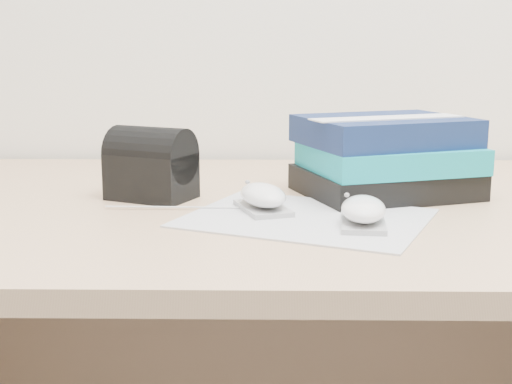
{
  "coord_description": "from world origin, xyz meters",
  "views": [
    {
      "loc": [
        -0.07,
        0.52,
        0.96
      ],
      "look_at": [
        -0.09,
        1.46,
        0.77
      ],
      "focal_mm": 50.0,
      "sensor_mm": 36.0,
      "label": 1
    }
  ],
  "objects_px": {
    "book_stack": "(386,157)",
    "pouch": "(151,164)",
    "mouse_rear": "(263,197)",
    "desk": "(310,330)",
    "mouse_front": "(363,211)"
  },
  "relations": [
    {
      "from": "mouse_front",
      "to": "pouch",
      "type": "relative_size",
      "value": 0.74
    },
    {
      "from": "desk",
      "to": "mouse_rear",
      "type": "distance_m",
      "value": 0.3
    },
    {
      "from": "mouse_rear",
      "to": "book_stack",
      "type": "bearing_deg",
      "value": 33.05
    },
    {
      "from": "mouse_front",
      "to": "book_stack",
      "type": "xyz_separation_m",
      "value": [
        0.06,
        0.21,
        0.04
      ]
    },
    {
      "from": "mouse_rear",
      "to": "mouse_front",
      "type": "xyz_separation_m",
      "value": [
        0.13,
        -0.08,
        -0.0
      ]
    },
    {
      "from": "mouse_front",
      "to": "book_stack",
      "type": "distance_m",
      "value": 0.22
    },
    {
      "from": "mouse_rear",
      "to": "desk",
      "type": "bearing_deg",
      "value": 59.96
    },
    {
      "from": "desk",
      "to": "book_stack",
      "type": "relative_size",
      "value": 5.26
    },
    {
      "from": "mouse_front",
      "to": "desk",
      "type": "bearing_deg",
      "value": 103.67
    },
    {
      "from": "pouch",
      "to": "desk",
      "type": "bearing_deg",
      "value": 10.31
    },
    {
      "from": "mouse_front",
      "to": "book_stack",
      "type": "bearing_deg",
      "value": 73.42
    },
    {
      "from": "pouch",
      "to": "mouse_rear",
      "type": "bearing_deg",
      "value": -27.35
    },
    {
      "from": "mouse_rear",
      "to": "pouch",
      "type": "height_order",
      "value": "pouch"
    },
    {
      "from": "book_stack",
      "to": "pouch",
      "type": "height_order",
      "value": "book_stack"
    },
    {
      "from": "mouse_rear",
      "to": "pouch",
      "type": "xyz_separation_m",
      "value": [
        -0.17,
        0.09,
        0.03
      ]
    }
  ]
}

